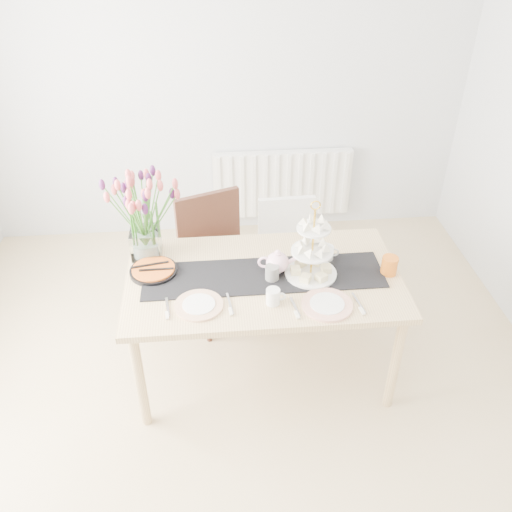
{
  "coord_description": "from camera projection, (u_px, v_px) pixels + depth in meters",
  "views": [
    {
      "loc": [
        -0.11,
        -2.0,
        2.67
      ],
      "look_at": [
        0.11,
        0.44,
        0.93
      ],
      "focal_mm": 38.0,
      "sensor_mm": 36.0,
      "label": 1
    }
  ],
  "objects": [
    {
      "name": "cream_jug",
      "position": [
        326.0,
        253.0,
        3.27
      ],
      "size": [
        0.09,
        0.09,
        0.09
      ],
      "primitive_type": "cylinder",
      "rotation": [
        0.0,
        0.0,
        -0.07
      ],
      "color": "silver",
      "rests_on": "dining_table"
    },
    {
      "name": "radiator",
      "position": [
        282.0,
        184.0,
        4.73
      ],
      "size": [
        1.2,
        0.08,
        0.6
      ],
      "primitive_type": "cube",
      "color": "white",
      "rests_on": "room_shell"
    },
    {
      "name": "cake_stand",
      "position": [
        312.0,
        257.0,
        3.09
      ],
      "size": [
        0.3,
        0.3,
        0.44
      ],
      "rotation": [
        0.0,
        0.0,
        -0.36
      ],
      "color": "gold",
      "rests_on": "dining_table"
    },
    {
      "name": "table_runner",
      "position": [
        264.0,
        275.0,
        3.15
      ],
      "size": [
        1.4,
        0.35,
        0.01
      ],
      "primitive_type": "cube",
      "color": "black",
      "rests_on": "dining_table"
    },
    {
      "name": "plate_right",
      "position": [
        327.0,
        305.0,
        2.93
      ],
      "size": [
        0.32,
        0.32,
        0.01
      ],
      "primitive_type": "cylinder",
      "rotation": [
        0.0,
        0.0,
        0.17
      ],
      "color": "white",
      "rests_on": "dining_table"
    },
    {
      "name": "mug_white",
      "position": [
        273.0,
        297.0,
        2.93
      ],
      "size": [
        0.08,
        0.08,
        0.09
      ],
      "primitive_type": "cylinder",
      "rotation": [
        0.0,
        0.0,
        -0.1
      ],
      "color": "silver",
      "rests_on": "dining_table"
    },
    {
      "name": "plate_left",
      "position": [
        199.0,
        305.0,
        2.93
      ],
      "size": [
        0.3,
        0.3,
        0.01
      ],
      "primitive_type": "cylinder",
      "rotation": [
        0.0,
        0.0,
        0.12
      ],
      "color": "silver",
      "rests_on": "dining_table"
    },
    {
      "name": "mug_grey",
      "position": [
        272.0,
        273.0,
        3.1
      ],
      "size": [
        0.11,
        0.11,
        0.09
      ],
      "primitive_type": "cylinder",
      "rotation": [
        0.0,
        0.0,
        0.5
      ],
      "color": "slate",
      "rests_on": "dining_table"
    },
    {
      "name": "tulip_vase",
      "position": [
        141.0,
        204.0,
        3.13
      ],
      "size": [
        0.64,
        0.64,
        0.55
      ],
      "rotation": [
        0.0,
        0.0,
        0.28
      ],
      "color": "silver",
      "rests_on": "dining_table"
    },
    {
      "name": "chair_white",
      "position": [
        288.0,
        247.0,
        3.89
      ],
      "size": [
        0.42,
        0.42,
        0.82
      ],
      "rotation": [
        0.0,
        0.0,
        0.03
      ],
      "color": "white",
      "rests_on": "ground"
    },
    {
      "name": "chair_brown",
      "position": [
        216.0,
        251.0,
        3.73
      ],
      "size": [
        0.59,
        0.59,
        0.93
      ],
      "rotation": [
        0.0,
        0.0,
        0.35
      ],
      "color": "#3A1B15",
      "rests_on": "ground"
    },
    {
      "name": "mug_orange",
      "position": [
        389.0,
        265.0,
        3.14
      ],
      "size": [
        0.13,
        0.13,
        0.11
      ],
      "primitive_type": "cylinder",
      "rotation": [
        0.0,
        0.0,
        0.57
      ],
      "color": "orange",
      "rests_on": "dining_table"
    },
    {
      "name": "tart_tin",
      "position": [
        154.0,
        270.0,
        3.17
      ],
      "size": [
        0.28,
        0.28,
        0.03
      ],
      "rotation": [
        0.0,
        0.0,
        -0.25
      ],
      "color": "black",
      "rests_on": "dining_table"
    },
    {
      "name": "dining_table",
      "position": [
        264.0,
        286.0,
        3.2
      ],
      "size": [
        1.6,
        0.9,
        0.75
      ],
      "color": "tan",
      "rests_on": "ground"
    },
    {
      "name": "teapot",
      "position": [
        277.0,
        262.0,
        3.15
      ],
      "size": [
        0.23,
        0.2,
        0.14
      ],
      "primitive_type": null,
      "rotation": [
        0.0,
        0.0,
        -0.1
      ],
      "color": "white",
      "rests_on": "dining_table"
    },
    {
      "name": "room_shell",
      "position": [
        240.0,
        247.0,
        2.43
      ],
      "size": [
        4.5,
        4.5,
        4.5
      ],
      "color": "tan",
      "rests_on": "ground"
    }
  ]
}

